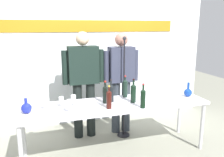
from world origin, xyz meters
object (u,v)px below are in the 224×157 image
object	(u,v)px
decanter_blue_left	(26,108)
wine_glass_left_3	(45,97)
wine_bottle_0	(111,92)
wine_glass_left_2	(69,103)
wine_bottle_4	(125,88)
wine_glass_right_3	(160,90)
microphone_stand	(124,104)
display_table	(115,107)
wine_glass_left_1	(61,100)
wine_glass_left_4	(73,98)
decanter_blue_right	(188,92)
wine_bottle_1	(143,98)
wine_glass_left_0	(45,102)
wine_glass_right_0	(149,94)
presenter_left	(84,78)
wine_bottle_2	(105,94)
wine_bottle_3	(109,99)
wine_glass_right_2	(149,88)
presenter_right	(121,77)
wine_bottle_5	(133,92)
wine_glass_right_1	(177,95)

from	to	relation	value
decanter_blue_left	wine_glass_left_3	bearing A→B (deg)	46.92
wine_bottle_0	wine_glass_left_2	bearing A→B (deg)	-156.94
wine_bottle_4	wine_glass_right_3	world-z (taller)	wine_bottle_4
microphone_stand	wine_glass_left_3	bearing A→B (deg)	-168.64
display_table	wine_glass_right_3	size ratio (longest dim) A/B	20.10
wine_glass_left_1	wine_glass_left_4	world-z (taller)	wine_glass_left_4
decanter_blue_left	decanter_blue_right	size ratio (longest dim) A/B	0.88
wine_bottle_1	wine_glass_right_3	world-z (taller)	wine_bottle_1
display_table	decanter_blue_left	bearing A→B (deg)	-178.60
microphone_stand	wine_glass_left_0	bearing A→B (deg)	-160.52
wine_glass_left_0	wine_glass_left_3	distance (m)	0.19
display_table	wine_glass_left_2	bearing A→B (deg)	-165.15
wine_bottle_1	wine_glass_right_0	distance (m)	0.27
presenter_left	wine_bottle_2	bearing A→B (deg)	-72.83
wine_bottle_3	wine_glass_right_2	distance (m)	0.82
wine_glass_right_2	microphone_stand	distance (m)	0.50
presenter_right	wine_glass_right_3	size ratio (longest dim) A/B	13.01
wine_glass_right_0	microphone_stand	size ratio (longest dim) A/B	0.10
wine_glass_right_0	wine_bottle_2	bearing A→B (deg)	168.33
wine_bottle_5	wine_glass_right_1	bearing A→B (deg)	-17.59
decanter_blue_right	wine_bottle_3	xyz separation A→B (m)	(-1.26, -0.14, 0.06)
wine_bottle_3	wine_glass_left_4	size ratio (longest dim) A/B	1.98
decanter_blue_left	wine_bottle_4	bearing A→B (deg)	10.87
presenter_right	microphone_stand	bearing A→B (deg)	-95.11
wine_bottle_1	wine_glass_left_2	bearing A→B (deg)	173.37
wine_bottle_4	wine_glass_right_3	xyz separation A→B (m)	(0.53, -0.08, -0.05)
decanter_blue_left	wine_glass_left_0	size ratio (longest dim) A/B	1.29
presenter_right	decanter_blue_left	bearing A→B (deg)	-155.31
wine_bottle_2	wine_bottle_5	distance (m)	0.38
display_table	wine_glass_right_1	size ratio (longest dim) A/B	17.13
wine_bottle_3	wine_glass_right_0	distance (m)	0.60
wine_glass_left_1	wine_glass_right_0	bearing A→B (deg)	-6.65
wine_bottle_2	wine_bottle_3	xyz separation A→B (m)	(-0.01, -0.22, -0.00)
microphone_stand	presenter_right	bearing A→B (deg)	84.89
wine_bottle_2	display_table	bearing A→B (deg)	-21.23
presenter_left	wine_bottle_4	distance (m)	0.67
wine_glass_left_4	display_table	bearing A→B (deg)	-5.97
wine_glass_left_2	wine_glass_left_3	bearing A→B (deg)	125.02
decanter_blue_right	wine_bottle_3	bearing A→B (deg)	-173.72
wine_bottle_4	wine_glass_right_0	size ratio (longest dim) A/B	2.06
decanter_blue_left	wine_bottle_1	distance (m)	1.43
presenter_left	wine_glass_left_4	xyz separation A→B (m)	(-0.25, -0.57, -0.13)
wine_glass_left_3	decanter_blue_right	bearing A→B (deg)	-6.74
wine_glass_right_3	microphone_stand	distance (m)	0.62
wine_bottle_4	presenter_left	bearing A→B (deg)	143.20
presenter_right	wine_glass_right_1	bearing A→B (deg)	-58.63
decanter_blue_right	wine_glass_left_2	world-z (taller)	decanter_blue_right
wine_bottle_2	wine_glass_left_0	distance (m)	0.79
presenter_right	wine_bottle_5	world-z (taller)	presenter_right
wine_bottle_2	wine_glass_left_3	distance (m)	0.79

